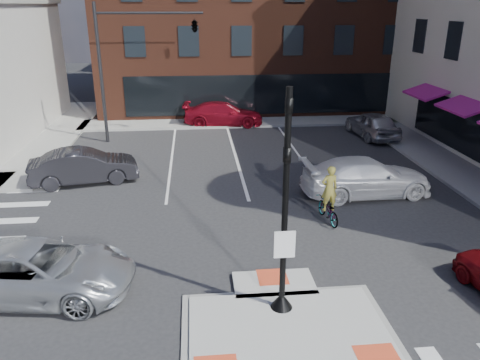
{
  "coord_description": "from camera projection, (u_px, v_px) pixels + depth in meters",
  "views": [
    {
      "loc": [
        -2.18,
        -10.15,
        7.85
      ],
      "look_at": [
        -0.65,
        5.32,
        2.0
      ],
      "focal_mm": 35.0,
      "sensor_mm": 36.0,
      "label": 1
    }
  ],
  "objects": [
    {
      "name": "ground",
      "position": [
        284.0,
        320.0,
        12.42
      ],
      "size": [
        120.0,
        120.0,
        0.0
      ],
      "primitive_type": "plane",
      "color": "#28282B",
      "rests_on": "ground"
    },
    {
      "name": "refuge_island",
      "position": [
        286.0,
        324.0,
        12.16
      ],
      "size": [
        5.4,
        4.65,
        0.13
      ],
      "color": "gray",
      "rests_on": "ground"
    },
    {
      "name": "sidewalk_e",
      "position": [
        465.0,
        175.0,
        22.7
      ],
      "size": [
        3.0,
        24.0,
        0.15
      ],
      "primitive_type": "cube",
      "color": "gray",
      "rests_on": "ground"
    },
    {
      "name": "sidewalk_n",
      "position": [
        268.0,
        121.0,
        33.16
      ],
      "size": [
        26.0,
        3.0,
        0.15
      ],
      "primitive_type": "cube",
      "color": "gray",
      "rests_on": "ground"
    },
    {
      "name": "building_n",
      "position": [
        252.0,
        5.0,
        39.74
      ],
      "size": [
        24.4,
        18.4,
        15.5
      ],
      "color": "#4E2518",
      "rests_on": "ground"
    },
    {
      "name": "building_far_left",
      "position": [
        177.0,
        29.0,
        58.72
      ],
      "size": [
        10.0,
        12.0,
        10.0
      ],
      "primitive_type": "cube",
      "color": "slate",
      "rests_on": "ground"
    },
    {
      "name": "building_far_right",
      "position": [
        277.0,
        19.0,
        61.42
      ],
      "size": [
        12.0,
        12.0,
        12.0
      ],
      "primitive_type": "cube",
      "color": "brown",
      "rests_on": "ground"
    },
    {
      "name": "signal_pole",
      "position": [
        284.0,
        234.0,
        11.96
      ],
      "size": [
        0.6,
        0.6,
        5.98
      ],
      "color": "black",
      "rests_on": "refuge_island"
    },
    {
      "name": "mast_arm_signal",
      "position": [
        169.0,
        35.0,
        26.68
      ],
      "size": [
        6.1,
        2.24,
        8.0
      ],
      "color": "black",
      "rests_on": "ground"
    },
    {
      "name": "silver_suv",
      "position": [
        35.0,
        270.0,
        13.29
      ],
      "size": [
        5.87,
        3.27,
        1.55
      ],
      "primitive_type": "imported",
      "rotation": [
        0.0,
        0.0,
        1.44
      ],
      "color": "silver",
      "rests_on": "ground"
    },
    {
      "name": "white_pickup",
      "position": [
        366.0,
        177.0,
        20.31
      ],
      "size": [
        5.79,
        2.64,
        1.64
      ],
      "primitive_type": "imported",
      "rotation": [
        0.0,
        0.0,
        1.63
      ],
      "color": "white",
      "rests_on": "ground"
    },
    {
      "name": "bg_car_dark",
      "position": [
        84.0,
        166.0,
        21.7
      ],
      "size": [
        5.11,
        2.67,
        1.6
      ],
      "primitive_type": "imported",
      "rotation": [
        0.0,
        0.0,
        1.78
      ],
      "color": "#26252A",
      "rests_on": "ground"
    },
    {
      "name": "bg_car_silver",
      "position": [
        372.0,
        124.0,
        29.24
      ],
      "size": [
        2.36,
        4.93,
        1.63
      ],
      "primitive_type": "imported",
      "rotation": [
        0.0,
        0.0,
        3.24
      ],
      "color": "#BABBC2",
      "rests_on": "ground"
    },
    {
      "name": "bg_car_red",
      "position": [
        223.0,
        114.0,
        32.15
      ],
      "size": [
        5.63,
        2.79,
        1.57
      ],
      "primitive_type": "imported",
      "rotation": [
        0.0,
        0.0,
        1.46
      ],
      "color": "maroon",
      "rests_on": "ground"
    },
    {
      "name": "cyclist",
      "position": [
        328.0,
        203.0,
        17.82
      ],
      "size": [
        0.86,
        1.85,
        2.24
      ],
      "rotation": [
        0.0,
        0.0,
        3.28
      ],
      "color": "#3F3F44",
      "rests_on": "ground"
    }
  ]
}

